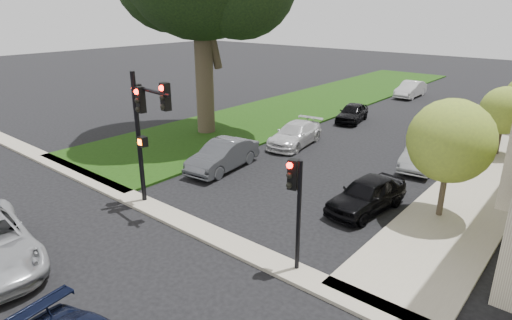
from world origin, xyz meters
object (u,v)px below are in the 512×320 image
Objects in this scene: car_parked_6 at (295,134)px; car_parked_0 at (367,194)px; small_tree_b at (505,111)px; traffic_signal_main at (144,116)px; car_parked_2 at (459,132)px; car_parked_1 at (422,154)px; car_parked_3 at (482,115)px; small_tree_a at (451,141)px; car_parked_9 at (410,89)px; traffic_signal_secondary at (296,195)px; car_parked_7 at (352,113)px; car_parked_5 at (223,155)px.

car_parked_0 is at bearing -44.56° from car_parked_6.
car_parked_6 is (-9.70, -5.58, -1.89)m from small_tree_b.
traffic_signal_main reaches higher than car_parked_6.
car_parked_2 is at bearing 66.73° from traffic_signal_main.
car_parked_0 is at bearing 36.72° from traffic_signal_main.
car_parked_2 is at bearing 78.80° from car_parked_1.
small_tree_a is at bearing -90.45° from car_parked_3.
car_parked_9 is at bearing 90.72° from traffic_signal_main.
car_parked_3 is (-0.02, 22.54, -1.81)m from traffic_signal_secondary.
traffic_signal_main is at bearing -89.79° from car_parked_9.
car_parked_1 reaches higher than car_parked_6.
traffic_signal_secondary is at bearing -109.48° from small_tree_a.
small_tree_b is 1.00× the size of car_parked_7.
car_parked_1 is at bearing 97.55° from car_parked_0.
traffic_signal_secondary reaches higher than car_parked_5.
small_tree_a reaches higher than car_parked_2.
traffic_signal_main reaches higher than car_parked_1.
small_tree_a is 1.07× the size of car_parked_3.
car_parked_9 is (0.25, 24.27, -0.02)m from car_parked_5.
car_parked_6 reaches higher than car_parked_7.
traffic_signal_secondary is 19.38m from car_parked_7.
car_parked_9 reaches higher than car_parked_6.
traffic_signal_secondary is 0.82× the size of car_parked_5.
car_parked_3 is at bearing 72.20° from traffic_signal_main.
small_tree_b is 2.99m from car_parked_2.
car_parked_6 is at bearing 157.41° from small_tree_a.
car_parked_6 is at bearing 150.49° from car_parked_0.
car_parked_5 reaches higher than car_parked_6.
car_parked_2 is (-2.27, 0.81, -1.76)m from small_tree_b.
car_parked_2 is at bearing 160.33° from small_tree_b.
car_parked_2 reaches higher than car_parked_5.
car_parked_7 is at bearing -174.58° from car_parked_2.
car_parked_5 is (-10.18, -1.62, -2.40)m from small_tree_a.
small_tree_b is 0.91× the size of car_parked_1.
car_parked_3 reaches higher than car_parked_6.
small_tree_b reaches higher than car_parked_6.
small_tree_a reaches higher than small_tree_b.
traffic_signal_main is at bearing -89.94° from car_parked_5.
small_tree_a is 11.61m from traffic_signal_main.
traffic_signal_main reaches higher than car_parked_9.
small_tree_b reaches higher than car_parked_7.
traffic_signal_main reaches higher than car_parked_7.
car_parked_7 is at bearing -156.20° from car_parked_3.
traffic_signal_secondary is at bearing -98.77° from car_parked_3.
traffic_signal_secondary reaches higher than car_parked_0.
small_tree_b is at bearing -53.20° from car_parked_9.
car_parked_1 is 5.31m from car_parked_2.
car_parked_0 is at bearing -70.42° from car_parked_7.
car_parked_9 is (-9.93, 13.03, -1.85)m from small_tree_b.
traffic_signal_main reaches higher than car_parked_2.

